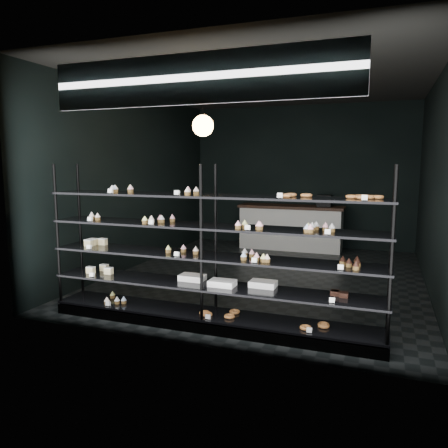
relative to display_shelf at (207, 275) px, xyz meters
The scene contains 5 objects.
room 2.64m from the display_shelf, 88.28° to the left, with size 5.01×6.01×3.20m.
display_shelf is the anchor object (origin of this frame).
signage 2.17m from the display_shelf, 81.23° to the right, with size 3.30×0.05×0.50m.
pendant_lamp 2.35m from the display_shelf, 114.43° to the left, with size 0.31×0.31×0.88m.
service_counter 4.95m from the display_shelf, 90.17° to the left, with size 2.30×0.65×1.23m.
Camera 1 is at (1.82, -7.03, 1.93)m, focal length 35.00 mm.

